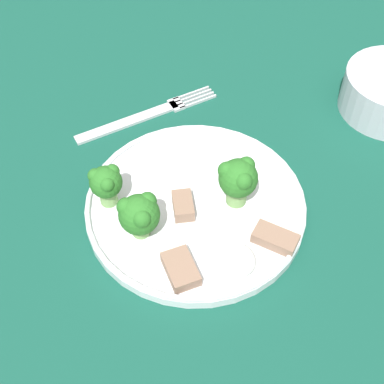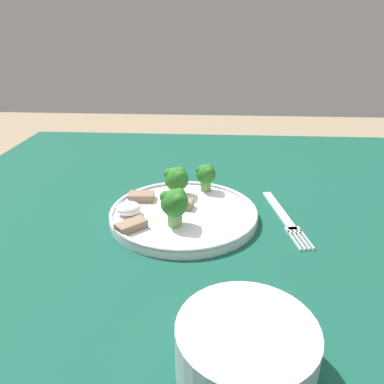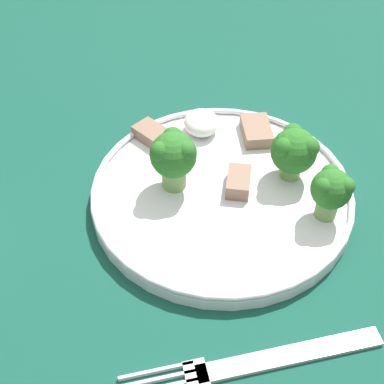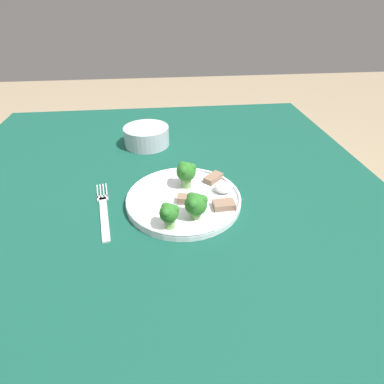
# 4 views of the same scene
# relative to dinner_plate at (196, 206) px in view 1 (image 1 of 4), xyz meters

# --- Properties ---
(ground_plane) EXTENTS (8.00, 8.00, 0.00)m
(ground_plane) POSITION_rel_dinner_plate_xyz_m (-0.05, 0.05, -0.72)
(ground_plane) COLOR #9E896B
(table) EXTENTS (1.08, 1.16, 0.71)m
(table) POSITION_rel_dinner_plate_xyz_m (-0.05, 0.05, -0.10)
(table) COLOR #114738
(table) RESTS_ON ground_plane
(dinner_plate) EXTENTS (0.25, 0.25, 0.02)m
(dinner_plate) POSITION_rel_dinner_plate_xyz_m (0.00, 0.00, 0.00)
(dinner_plate) COLOR white
(dinner_plate) RESTS_ON table
(fork) EXTENTS (0.05, 0.20, 0.00)m
(fork) POSITION_rel_dinner_plate_xyz_m (-0.17, -0.01, -0.01)
(fork) COLOR silver
(fork) RESTS_ON table
(broccoli_floret_near_rim_left) EXTENTS (0.04, 0.04, 0.05)m
(broccoli_floret_near_rim_left) POSITION_rel_dinner_plate_xyz_m (-0.03, -0.09, 0.04)
(broccoli_floret_near_rim_left) COLOR #709E56
(broccoli_floret_near_rim_left) RESTS_ON dinner_plate
(broccoli_floret_center_left) EXTENTS (0.05, 0.04, 0.05)m
(broccoli_floret_center_left) POSITION_rel_dinner_plate_xyz_m (0.02, -0.07, 0.04)
(broccoli_floret_center_left) COLOR #709E56
(broccoli_floret_center_left) RESTS_ON dinner_plate
(broccoli_floret_back_left) EXTENTS (0.04, 0.04, 0.06)m
(broccoli_floret_back_left) POSITION_rel_dinner_plate_xyz_m (0.01, 0.05, 0.04)
(broccoli_floret_back_left) COLOR #709E56
(broccoli_floret_back_left) RESTS_ON dinner_plate
(meat_slice_front_slice) EXTENTS (0.05, 0.05, 0.01)m
(meat_slice_front_slice) POSITION_rel_dinner_plate_xyz_m (0.08, 0.06, 0.01)
(meat_slice_front_slice) COLOR #846651
(meat_slice_front_slice) RESTS_ON dinner_plate
(meat_slice_middle_slice) EXTENTS (0.05, 0.03, 0.01)m
(meat_slice_middle_slice) POSITION_rel_dinner_plate_xyz_m (0.08, -0.04, 0.01)
(meat_slice_middle_slice) COLOR #846651
(meat_slice_middle_slice) RESTS_ON dinner_plate
(meat_slice_rear_slice) EXTENTS (0.04, 0.03, 0.02)m
(meat_slice_rear_slice) POSITION_rel_dinner_plate_xyz_m (0.00, -0.02, 0.01)
(meat_slice_rear_slice) COLOR #846651
(meat_slice_rear_slice) RESTS_ON dinner_plate
(sauce_dollop) EXTENTS (0.04, 0.04, 0.02)m
(sauce_dollop) POSITION_rel_dinner_plate_xyz_m (0.09, 0.01, 0.01)
(sauce_dollop) COLOR white
(sauce_dollop) RESTS_ON dinner_plate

